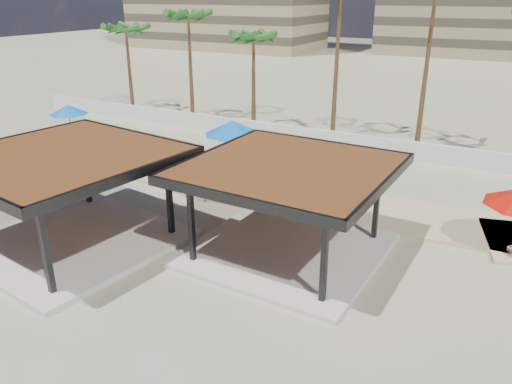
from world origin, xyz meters
TOP-DOWN VIEW (x-y plane):
  - ground at (0.00, 0.00)m, footprint 200.00×200.00m
  - promenade at (2.00, 7.67)m, footprint 44.45×7.97m
  - boundary_wall at (0.00, 16.00)m, footprint 56.00×0.30m
  - pavilion_central at (1.40, 1.78)m, footprint 7.63×7.63m
  - pavilion_west at (-6.64, -1.68)m, footprint 8.75×8.75m
  - umbrella_a at (-18.50, 9.20)m, footprint 2.93×2.93m
  - umbrella_b at (0.03, 5.80)m, footprint 2.90×2.90m
  - umbrella_f at (-5.36, 8.93)m, footprint 3.97×3.97m
  - lounger_a at (-11.85, 8.40)m, footprint 1.66×2.37m
  - palm_a at (-21.00, 18.30)m, footprint 3.00×3.00m
  - palm_b at (-15.00, 18.70)m, footprint 3.00×3.00m
  - palm_c at (-9.00, 18.10)m, footprint 3.00×3.00m

SIDE VIEW (x-z plane):
  - ground at x=0.00m, z-range 0.00..0.00m
  - promenade at x=2.00m, z-range -0.06..0.18m
  - lounger_a at x=-11.85m, z-range -0.04..0.82m
  - boundary_wall at x=0.00m, z-range 0.00..1.20m
  - umbrella_a at x=-18.50m, z-range 1.03..3.39m
  - pavilion_central at x=1.40m, z-range 0.36..4.08m
  - umbrella_b at x=0.03m, z-range 1.07..3.55m
  - pavilion_west at x=-6.64m, z-range 0.38..4.31m
  - umbrella_f at x=-5.36m, z-range 1.20..4.05m
  - palm_c at x=-9.00m, z-range 2.69..10.20m
  - palm_a at x=-21.00m, z-range 2.76..10.42m
  - palm_b at x=-15.00m, z-range 3.26..12.05m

